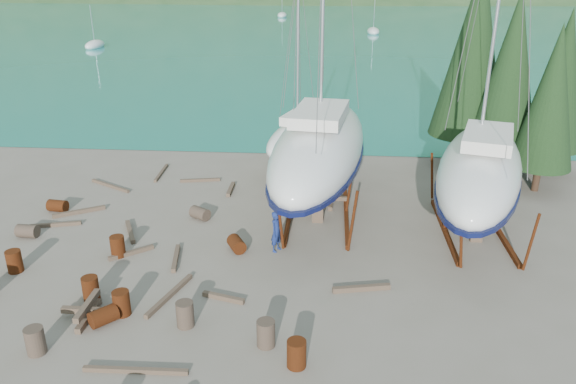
# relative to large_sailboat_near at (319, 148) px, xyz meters

# --- Properties ---
(ground) EXTENTS (600.00, 600.00, 0.00)m
(ground) POSITION_rel_large_sailboat_near_xyz_m (-2.77, -6.17, -3.29)
(ground) COLOR #686052
(ground) RESTS_ON ground
(cypress_near_right) EXTENTS (3.60, 3.60, 10.00)m
(cypress_near_right) POSITION_rel_large_sailboat_near_xyz_m (9.73, 5.83, 2.50)
(cypress_near_right) COLOR black
(cypress_near_right) RESTS_ON ground
(cypress_mid_right) EXTENTS (3.06, 3.06, 8.50)m
(cypress_mid_right) POSITION_rel_large_sailboat_near_xyz_m (11.23, 3.83, 1.63)
(cypress_mid_right) COLOR black
(cypress_mid_right) RESTS_ON ground
(cypress_back_left) EXTENTS (4.14, 4.14, 11.50)m
(cypress_back_left) POSITION_rel_large_sailboat_near_xyz_m (8.23, 7.83, 3.37)
(cypress_back_left) COLOR black
(cypress_back_left) RESTS_ON ground
(cypress_far_right) EXTENTS (3.24, 3.24, 9.00)m
(cypress_far_right) POSITION_rel_large_sailboat_near_xyz_m (12.73, 6.83, 1.92)
(cypress_far_right) COLOR black
(cypress_far_right) RESTS_ON ground
(moored_boat_left) EXTENTS (2.00, 5.00, 6.05)m
(moored_boat_left) POSITION_rel_large_sailboat_near_xyz_m (-32.77, 53.83, -2.90)
(moored_boat_left) COLOR silver
(moored_boat_left) RESTS_ON ground
(moored_boat_mid) EXTENTS (2.00, 5.00, 6.05)m
(moored_boat_mid) POSITION_rel_large_sailboat_near_xyz_m (7.23, 73.83, -2.90)
(moored_boat_mid) COLOR silver
(moored_boat_mid) RESTS_ON ground
(moored_boat_far) EXTENTS (2.00, 5.00, 6.05)m
(moored_boat_far) POSITION_rel_large_sailboat_near_xyz_m (-10.77, 103.83, -2.90)
(moored_boat_far) COLOR silver
(moored_boat_far) RESTS_ON ground
(large_sailboat_near) EXTENTS (5.52, 13.38, 20.45)m
(large_sailboat_near) POSITION_rel_large_sailboat_near_xyz_m (0.00, 0.00, 0.00)
(large_sailboat_near) COLOR silver
(large_sailboat_near) RESTS_ON ground
(large_sailboat_far) EXTENTS (6.48, 11.98, 18.19)m
(large_sailboat_far) POSITION_rel_large_sailboat_near_xyz_m (6.82, -1.49, -0.32)
(large_sailboat_far) COLOR silver
(large_sailboat_far) RESTS_ON ground
(small_sailboat_shore) EXTENTS (4.31, 7.48, 11.41)m
(small_sailboat_shore) POSITION_rel_large_sailboat_near_xyz_m (-1.42, 6.53, -1.41)
(small_sailboat_shore) COLOR silver
(small_sailboat_shore) RESTS_ON ground
(worker) EXTENTS (0.66, 0.76, 1.75)m
(worker) POSITION_rel_large_sailboat_near_xyz_m (-1.60, -3.81, -2.42)
(worker) COLOR navy
(worker) RESTS_ON ground
(drum_2) EXTENTS (0.95, 0.69, 0.58)m
(drum_2) POSITION_rel_large_sailboat_near_xyz_m (-12.44, -0.68, -3.00)
(drum_2) COLOR #622F10
(drum_2) RESTS_ON ground
(drum_4) EXTENTS (1.05, 0.91, 0.58)m
(drum_4) POSITION_rel_large_sailboat_near_xyz_m (-2.03, 2.21, -3.00)
(drum_4) COLOR #622F10
(drum_4) RESTS_ON ground
(drum_5) EXTENTS (0.58, 0.58, 0.88)m
(drum_5) POSITION_rel_large_sailboat_near_xyz_m (-4.09, -9.21, -2.85)
(drum_5) COLOR #2D2823
(drum_5) RESTS_ON ground
(drum_6) EXTENTS (0.92, 1.05, 0.58)m
(drum_6) POSITION_rel_large_sailboat_near_xyz_m (-3.26, -3.93, -3.00)
(drum_6) COLOR #622F10
(drum_6) RESTS_ON ground
(drum_7) EXTENTS (0.58, 0.58, 0.88)m
(drum_7) POSITION_rel_large_sailboat_near_xyz_m (-0.34, -10.93, -2.85)
(drum_7) COLOR #622F10
(drum_7) RESTS_ON ground
(drum_8) EXTENTS (0.58, 0.58, 0.88)m
(drum_8) POSITION_rel_large_sailboat_near_xyz_m (-11.49, -6.28, -2.85)
(drum_8) COLOR #622F10
(drum_8) RESTS_ON ground
(drum_9) EXTENTS (1.05, 0.96, 0.58)m
(drum_9) POSITION_rel_large_sailboat_near_xyz_m (-5.45, -1.01, -3.00)
(drum_9) COLOR #2D2823
(drum_9) RESTS_ON ground
(drum_10) EXTENTS (0.58, 0.58, 0.88)m
(drum_10) POSITION_rel_large_sailboat_near_xyz_m (-6.38, -8.74, -2.85)
(drum_10) COLOR #622F10
(drum_10) RESTS_ON ground
(drum_11) EXTENTS (0.61, 0.90, 0.58)m
(drum_11) POSITION_rel_large_sailboat_near_xyz_m (-1.10, 3.27, -3.00)
(drum_11) COLOR #2D2823
(drum_11) RESTS_ON ground
(drum_12) EXTENTS (1.02, 1.04, 0.58)m
(drum_12) POSITION_rel_large_sailboat_near_xyz_m (-6.80, -9.32, -3.00)
(drum_12) COLOR #622F10
(drum_12) RESTS_ON ground
(drum_13) EXTENTS (0.58, 0.58, 0.88)m
(drum_13) POSITION_rel_large_sailboat_near_xyz_m (-7.79, -7.93, -2.85)
(drum_13) COLOR #622F10
(drum_13) RESTS_ON ground
(drum_14) EXTENTS (0.58, 0.58, 0.88)m
(drum_14) POSITION_rel_large_sailboat_near_xyz_m (-7.97, -4.78, -2.85)
(drum_14) COLOR #622F10
(drum_14) RESTS_ON ground
(drum_15) EXTENTS (0.91, 0.63, 0.58)m
(drum_15) POSITION_rel_large_sailboat_near_xyz_m (-12.49, -3.42, -3.00)
(drum_15) COLOR #2D2823
(drum_15) RESTS_ON ground
(drum_16) EXTENTS (0.58, 0.58, 0.88)m
(drum_16) POSITION_rel_large_sailboat_near_xyz_m (-8.28, -10.93, -2.85)
(drum_16) COLOR #2D2823
(drum_16) RESTS_ON ground
(drum_17) EXTENTS (0.58, 0.58, 0.88)m
(drum_17) POSITION_rel_large_sailboat_near_xyz_m (-1.34, -10.03, -2.85)
(drum_17) COLOR #2D2823
(drum_17) RESTS_ON ground
(timber_0) EXTENTS (0.24, 2.69, 0.14)m
(timber_0) POSITION_rel_large_sailboat_near_xyz_m (-8.98, 4.75, -3.22)
(timber_0) COLOR brown
(timber_0) RESTS_ON ground
(timber_1) EXTENTS (2.13, 0.63, 0.19)m
(timber_1) POSITION_rel_large_sailboat_near_xyz_m (1.76, -6.63, -3.19)
(timber_1) COLOR brown
(timber_1) RESTS_ON ground
(timber_2) EXTENTS (2.15, 1.41, 0.19)m
(timber_2) POSITION_rel_large_sailboat_near_xyz_m (-11.34, -0.84, -3.20)
(timber_2) COLOR brown
(timber_2) RESTS_ON ground
(timber_3) EXTENTS (3.10, 0.22, 0.15)m
(timber_3) POSITION_rel_large_sailboat_near_xyz_m (-4.99, -11.57, -3.22)
(timber_3) COLOR brown
(timber_3) RESTS_ON ground
(timber_4) EXTENTS (0.52, 2.07, 0.17)m
(timber_4) POSITION_rel_large_sailboat_near_xyz_m (-5.57, -4.93, -3.20)
(timber_4) COLOR brown
(timber_4) RESTS_ON ground
(timber_5) EXTENTS (1.02, 2.80, 0.16)m
(timber_5) POSITION_rel_large_sailboat_near_xyz_m (-5.08, -7.60, -3.21)
(timber_5) COLOR brown
(timber_5) RESTS_ON ground
(timber_6) EXTENTS (0.20, 1.69, 0.19)m
(timber_6) POSITION_rel_large_sailboat_near_xyz_m (-4.63, 2.53, -3.19)
(timber_6) COLOR brown
(timber_6) RESTS_ON ground
(timber_7) EXTENTS (1.58, 0.60, 0.17)m
(timber_7) POSITION_rel_large_sailboat_near_xyz_m (-3.14, -7.61, -3.20)
(timber_7) COLOR brown
(timber_7) RESTS_ON ground
(timber_8) EXTENTS (1.10, 2.03, 0.19)m
(timber_8) POSITION_rel_large_sailboat_near_xyz_m (-8.19, -2.75, -3.19)
(timber_8) COLOR brown
(timber_8) RESTS_ON ground
(timber_9) EXTENTS (2.16, 0.56, 0.15)m
(timber_9) POSITION_rel_large_sailboat_near_xyz_m (-6.53, 3.77, -3.21)
(timber_9) COLOR brown
(timber_9) RESTS_ON ground
(timber_12) EXTENTS (1.57, 1.33, 0.17)m
(timber_12) POSITION_rel_large_sailboat_near_xyz_m (-7.50, -4.62, -3.20)
(timber_12) COLOR brown
(timber_12) RESTS_ON ground
(timber_15) EXTENTS (2.57, 1.58, 0.15)m
(timber_15) POSITION_rel_large_sailboat_near_xyz_m (-11.12, 2.59, -3.22)
(timber_15) COLOR brown
(timber_15) RESTS_ON ground
(timber_17) EXTENTS (2.19, 0.72, 0.16)m
(timber_17) POSITION_rel_large_sailboat_near_xyz_m (-11.81, -2.28, -3.21)
(timber_17) COLOR brown
(timber_17) RESTS_ON ground
(timber_pile_fore) EXTENTS (1.80, 1.80, 0.60)m
(timber_pile_fore) POSITION_rel_large_sailboat_near_xyz_m (-7.43, -9.06, -2.99)
(timber_pile_fore) COLOR brown
(timber_pile_fore) RESTS_ON ground
(timber_pile_aft) EXTENTS (1.80, 1.80, 0.60)m
(timber_pile_aft) POSITION_rel_large_sailboat_near_xyz_m (0.58, 1.24, -2.99)
(timber_pile_aft) COLOR brown
(timber_pile_aft) RESTS_ON ground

